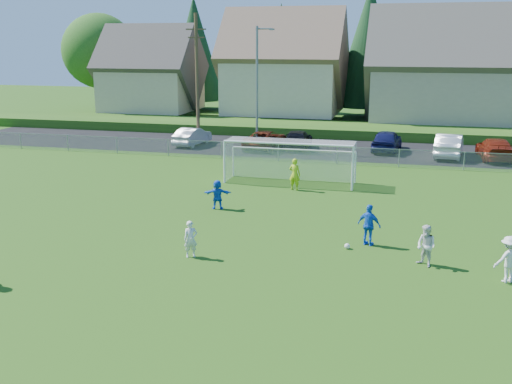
% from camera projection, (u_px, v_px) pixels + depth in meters
% --- Properties ---
extents(ground, '(160.00, 160.00, 0.00)m').
position_uv_depth(ground, '(196.00, 292.00, 19.60)').
color(ground, '#193D0C').
rests_on(ground, ground).
extents(asphalt_lot, '(60.00, 60.00, 0.00)m').
position_uv_depth(asphalt_lot, '(319.00, 149.00, 45.43)').
color(asphalt_lot, black).
rests_on(asphalt_lot, ground).
extents(grass_embankment, '(70.00, 6.00, 0.80)m').
position_uv_depth(grass_embankment, '(332.00, 130.00, 52.38)').
color(grass_embankment, '#1E420F').
rests_on(grass_embankment, ground).
extents(soccer_ball, '(0.22, 0.22, 0.22)m').
position_uv_depth(soccer_ball, '(347.00, 246.00, 23.59)').
color(soccer_ball, white).
rests_on(soccer_ball, ground).
extents(player_white_a, '(0.62, 0.55, 1.41)m').
position_uv_depth(player_white_a, '(191.00, 239.00, 22.57)').
color(player_white_a, silver).
rests_on(player_white_a, ground).
extents(player_white_b, '(0.95, 0.94, 1.54)m').
position_uv_depth(player_white_b, '(426.00, 246.00, 21.63)').
color(player_white_b, silver).
rests_on(player_white_b, ground).
extents(player_white_c, '(1.21, 1.02, 1.63)m').
position_uv_depth(player_white_c, '(509.00, 259.00, 20.20)').
color(player_white_c, silver).
rests_on(player_white_c, ground).
extents(player_blue_a, '(1.07, 0.76, 1.68)m').
position_uv_depth(player_blue_a, '(369.00, 225.00, 23.84)').
color(player_blue_a, blue).
rests_on(player_blue_a, ground).
extents(player_blue_b, '(1.40, 0.75, 1.44)m').
position_uv_depth(player_blue_b, '(217.00, 194.00, 29.07)').
color(player_blue_b, blue).
rests_on(player_blue_b, ground).
extents(goalkeeper, '(0.72, 0.55, 1.76)m').
position_uv_depth(goalkeeper, '(295.00, 174.00, 32.71)').
color(goalkeeper, '#AACF18').
rests_on(goalkeeper, ground).
extents(car_b, '(1.96, 4.33, 1.38)m').
position_uv_depth(car_b, '(192.00, 136.00, 46.85)').
color(car_b, silver).
rests_on(car_b, ground).
extents(car_c, '(2.73, 5.16, 1.38)m').
position_uv_depth(car_c, '(265.00, 140.00, 45.29)').
color(car_c, '#561909').
rests_on(car_c, ground).
extents(car_d, '(2.18, 4.80, 1.36)m').
position_uv_depth(car_d, '(298.00, 139.00, 45.45)').
color(car_d, black).
rests_on(car_d, ground).
extents(car_e, '(2.30, 4.83, 1.59)m').
position_uv_depth(car_e, '(387.00, 140.00, 44.29)').
color(car_e, '#121542').
rests_on(car_e, ground).
extents(car_f, '(2.32, 5.15, 1.64)m').
position_uv_depth(car_f, '(449.00, 145.00, 42.07)').
color(car_f, silver).
rests_on(car_f, ground).
extents(car_g, '(2.29, 5.15, 1.47)m').
position_uv_depth(car_g, '(495.00, 149.00, 41.16)').
color(car_g, maroon).
rests_on(car_g, ground).
extents(soccer_goal, '(7.42, 1.90, 2.50)m').
position_uv_depth(soccer_goal, '(291.00, 155.00, 34.28)').
color(soccer_goal, white).
rests_on(soccer_goal, ground).
extents(chainlink_fence, '(52.06, 0.06, 1.20)m').
position_uv_depth(chainlink_fence, '(307.00, 153.00, 40.11)').
color(chainlink_fence, gray).
rests_on(chainlink_fence, ground).
extents(streetlight, '(1.38, 0.18, 9.00)m').
position_uv_depth(streetlight, '(258.00, 85.00, 43.89)').
color(streetlight, slate).
rests_on(streetlight, ground).
extents(utility_pole, '(1.60, 0.26, 10.00)m').
position_uv_depth(utility_pole, '(197.00, 78.00, 45.96)').
color(utility_pole, '#473321').
rests_on(utility_pole, ground).
extents(houses_row, '(53.90, 11.45, 13.27)m').
position_uv_depth(houses_row, '(365.00, 47.00, 57.21)').
color(houses_row, tan).
rests_on(houses_row, ground).
extents(tree_row, '(65.98, 12.36, 13.80)m').
position_uv_depth(tree_row, '(360.00, 51.00, 63.43)').
color(tree_row, '#382616').
rests_on(tree_row, ground).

